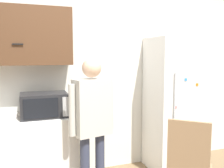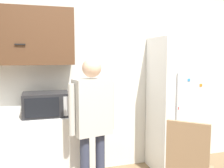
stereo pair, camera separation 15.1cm
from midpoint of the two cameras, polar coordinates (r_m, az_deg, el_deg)
name	(u,v)px [view 1 (the left image)]	position (r m, az deg, el deg)	size (l,w,h in m)	color
back_wall	(86,78)	(3.56, -7.18, 1.30)	(6.00, 0.06, 2.70)	silver
microwave	(44,105)	(3.16, -16.57, -4.59)	(0.55, 0.40, 0.29)	#232326
person	(92,115)	(2.87, -6.08, -7.08)	(0.55, 0.31, 1.64)	#33384C
refrigerator	(173,104)	(3.74, 12.57, -4.53)	(0.68, 0.66, 1.93)	white
chair	(189,164)	(2.82, 15.65, -17.12)	(0.64, 0.64, 1.03)	#997551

